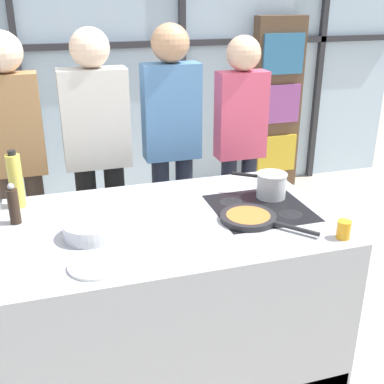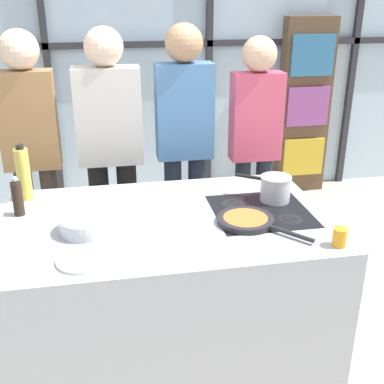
{
  "view_description": "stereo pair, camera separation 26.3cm",
  "coord_description": "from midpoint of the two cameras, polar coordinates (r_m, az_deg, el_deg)",
  "views": [
    {
      "loc": [
        -0.55,
        -2.23,
        2.0
      ],
      "look_at": [
        0.16,
        0.1,
        0.98
      ],
      "focal_mm": 45.0,
      "sensor_mm": 36.0,
      "label": 1
    },
    {
      "loc": [
        -0.29,
        -2.29,
        2.0
      ],
      "look_at": [
        0.16,
        0.1,
        0.98
      ],
      "focal_mm": 45.0,
      "sensor_mm": 36.0,
      "label": 2
    }
  ],
  "objects": [
    {
      "name": "frying_pan",
      "position": [
        2.53,
        9.51,
        -3.39
      ],
      "size": [
        0.41,
        0.45,
        0.03
      ],
      "color": "#232326",
      "rests_on": "demo_island"
    },
    {
      "name": "white_plate",
      "position": [
        2.2,
        -9.38,
        -7.99
      ],
      "size": [
        0.25,
        0.25,
        0.01
      ],
      "primitive_type": "cylinder",
      "color": "white",
      "rests_on": "demo_island"
    },
    {
      "name": "mixing_bowl",
      "position": [
        2.44,
        -9.44,
        -3.8
      ],
      "size": [
        0.27,
        0.27,
        0.08
      ],
      "color": "silver",
      "rests_on": "demo_island"
    },
    {
      "name": "spectator_far_right",
      "position": [
        3.54,
        9.62,
        6.41
      ],
      "size": [
        0.36,
        0.24,
        1.73
      ],
      "rotation": [
        0.0,
        0.0,
        3.14
      ],
      "color": "#232838",
      "rests_on": "ground_plane"
    },
    {
      "name": "demo_island",
      "position": [
        2.77,
        -0.06,
        -11.48
      ],
      "size": [
        1.73,
        1.09,
        0.88
      ],
      "color": "#A8AAB2",
      "rests_on": "ground_plane"
    },
    {
      "name": "spectator_center_right",
      "position": [
        3.39,
        1.34,
        6.77
      ],
      "size": [
        0.39,
        0.25,
        1.82
      ],
      "rotation": [
        0.0,
        0.0,
        3.14
      ],
      "color": "#232838",
      "rests_on": "ground_plane"
    },
    {
      "name": "spectator_center_left",
      "position": [
        3.33,
        -7.45,
        5.71
      ],
      "size": [
        0.44,
        0.25,
        1.8
      ],
      "rotation": [
        0.0,
        0.0,
        3.14
      ],
      "color": "black",
      "rests_on": "ground_plane"
    },
    {
      "name": "back_window_wall",
      "position": [
        4.8,
        -5.75,
        15.42
      ],
      "size": [
        6.4,
        0.1,
        2.8
      ],
      "color": "silver",
      "rests_on": "ground_plane"
    },
    {
      "name": "oil_bottle",
      "position": [
        2.86,
        -16.9,
        2.02
      ],
      "size": [
        0.08,
        0.08,
        0.33
      ],
      "color": "#E0CC4C",
      "rests_on": "demo_island"
    },
    {
      "name": "bookshelf",
      "position": [
        5.17,
        14.63,
        9.6
      ],
      "size": [
        0.52,
        0.19,
        1.79
      ],
      "color": "brown",
      "rests_on": "ground_plane"
    },
    {
      "name": "saucepan",
      "position": [
        2.81,
        12.48,
        0.43
      ],
      "size": [
        0.29,
        0.24,
        0.15
      ],
      "color": "silver",
      "rests_on": "demo_island"
    },
    {
      "name": "ground_plane",
      "position": [
        3.05,
        -0.09,
        -18.36
      ],
      "size": [
        18.0,
        18.0,
        0.0
      ],
      "primitive_type": "plane",
      "color": "#BCB29E"
    },
    {
      "name": "pepper_grinder",
      "position": [
        2.68,
        -17.39,
        -0.7
      ],
      "size": [
        0.06,
        0.06,
        0.22
      ],
      "color": "#332319",
      "rests_on": "demo_island"
    },
    {
      "name": "juice_glass_near",
      "position": [
        2.42,
        20.13,
        -5.13
      ],
      "size": [
        0.07,
        0.07,
        0.09
      ],
      "primitive_type": "cylinder",
      "color": "orange",
      "rests_on": "demo_island"
    },
    {
      "name": "spectator_far_left",
      "position": [
        3.34,
        -16.42,
        5.57
      ],
      "size": [
        0.37,
        0.25,
        1.8
      ],
      "rotation": [
        0.0,
        0.0,
        3.14
      ],
      "color": "#47382D",
      "rests_on": "ground_plane"
    }
  ]
}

